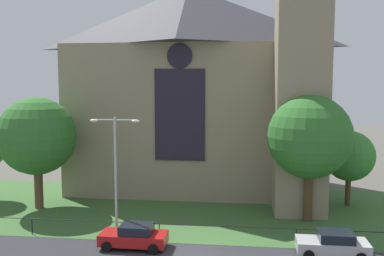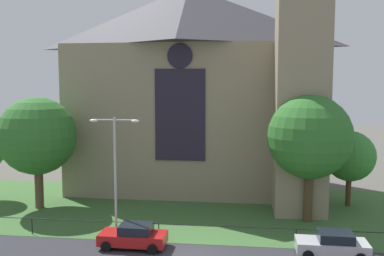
{
  "view_description": "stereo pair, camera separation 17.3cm",
  "coord_description": "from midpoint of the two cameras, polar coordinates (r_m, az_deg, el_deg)",
  "views": [
    {
      "loc": [
        2.79,
        -24.11,
        10.15
      ],
      "look_at": [
        -1.03,
        8.0,
        6.97
      ],
      "focal_mm": 39.25,
      "sensor_mm": 36.0,
      "label": 1
    },
    {
      "loc": [
        2.96,
        -24.09,
        10.15
      ],
      "look_at": [
        -1.03,
        8.0,
        6.97
      ],
      "focal_mm": 39.25,
      "sensor_mm": 36.0,
      "label": 2
    }
  ],
  "objects": [
    {
      "name": "tree_right_far",
      "position": [
        38.06,
        20.45,
        -3.6
      ],
      "size": [
        4.28,
        4.28,
        6.45
      ],
      "color": "#4C3823",
      "rests_on": "ground"
    },
    {
      "name": "iron_railing",
      "position": [
        28.65,
        -4.66,
        -13.05
      ],
      "size": [
        35.77,
        0.07,
        1.13
      ],
      "color": "black",
      "rests_on": "ground"
    },
    {
      "name": "parked_car_red",
      "position": [
        27.62,
        -8.04,
        -14.35
      ],
      "size": [
        4.23,
        2.07,
        1.51
      ],
      "rotation": [
        0.0,
        0.0,
        3.13
      ],
      "color": "#B21919",
      "rests_on": "ground"
    },
    {
      "name": "church_building",
      "position": [
        41.74,
        0.36,
        5.79
      ],
      "size": [
        23.2,
        16.2,
        26.0
      ],
      "color": "gray",
      "rests_on": "ground"
    },
    {
      "name": "tree_right_near",
      "position": [
        32.43,
        15.54,
        -1.2
      ],
      "size": [
        6.27,
        6.27,
        9.58
      ],
      "color": "#4C3823",
      "rests_on": "ground"
    },
    {
      "name": "ground",
      "position": [
        35.69,
        1.91,
        -10.91
      ],
      "size": [
        160.0,
        160.0,
        0.0
      ],
      "primitive_type": "plane",
      "color": "#56544C"
    },
    {
      "name": "tree_left_near",
      "position": [
        37.04,
        -20.46,
        -1.06
      ],
      "size": [
        6.44,
        6.44,
        9.32
      ],
      "color": "brown",
      "rests_on": "ground"
    },
    {
      "name": "parked_car_silver",
      "position": [
        27.44,
        18.43,
        -14.73
      ],
      "size": [
        4.23,
        2.07,
        1.51
      ],
      "rotation": [
        0.0,
        0.0,
        3.13
      ],
      "color": "#B7B7BC",
      "rests_on": "ground"
    },
    {
      "name": "grass_verge",
      "position": [
        33.79,
        1.62,
        -11.86
      ],
      "size": [
        120.0,
        20.0,
        0.01
      ],
      "primitive_type": "cube",
      "color": "#3D6633",
      "rests_on": "ground"
    },
    {
      "name": "streetlamp_near",
      "position": [
        28.21,
        -10.54,
        -4.56
      ],
      "size": [
        3.37,
        0.26,
        8.19
      ],
      "color": "#B2B2B7",
      "rests_on": "ground"
    }
  ]
}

